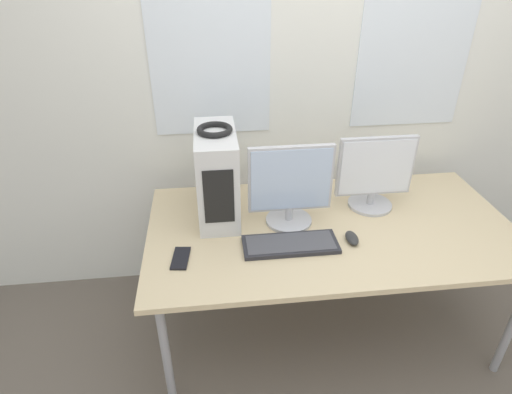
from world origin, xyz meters
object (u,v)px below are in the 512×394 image
pc_tower (217,175)px  mouse (352,238)px  headphones (215,130)px  monitor_right_near (375,174)px  keyboard (290,244)px  cell_phone (181,258)px  monitor_main (290,186)px

pc_tower → mouse: (0.61, -0.31, -0.21)m
pc_tower → headphones: bearing=90.0°
monitor_right_near → keyboard: (-0.49, -0.30, -0.18)m
headphones → mouse: headphones is taller
headphones → pc_tower: bearing=-90.0°
pc_tower → keyboard: (0.32, -0.32, -0.21)m
pc_tower → cell_phone: size_ratio=2.81×
headphones → monitor_right_near: 0.85m
monitor_main → monitor_right_near: size_ratio=1.05×
monitor_right_near → mouse: size_ratio=3.64×
cell_phone → mouse: bearing=9.7°
monitor_main → mouse: (0.26, -0.20, -0.19)m
monitor_main → keyboard: size_ratio=0.94×
pc_tower → mouse: size_ratio=4.15×
monitor_main → mouse: 0.38m
monitor_main → cell_phone: (-0.53, -0.24, -0.20)m
cell_phone → monitor_right_near: bearing=25.5°
monitor_right_near → keyboard: bearing=-148.3°
headphones → monitor_right_near: (0.80, -0.02, -0.27)m
headphones → monitor_main: (0.35, -0.12, -0.26)m
pc_tower → keyboard: bearing=-45.0°
keyboard → cell_phone: (-0.50, -0.04, -0.01)m
monitor_main → keyboard: 0.28m
pc_tower → mouse: 0.72m
pc_tower → monitor_main: bearing=-18.5°
mouse → monitor_right_near: bearing=56.8°
cell_phone → keyboard: bearing=10.8°
monitor_right_near → cell_phone: monitor_right_near is taller
pc_tower → monitor_main: 0.37m
pc_tower → keyboard: 0.50m
headphones → cell_phone: (-0.19, -0.35, -0.46)m
monitor_main → keyboard: (-0.03, -0.20, -0.19)m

